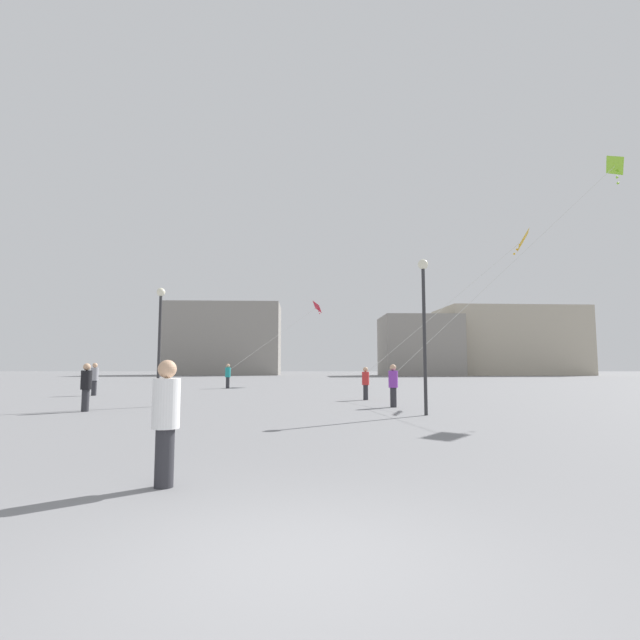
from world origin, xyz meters
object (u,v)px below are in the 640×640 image
at_px(lamppost_west, 424,311).
at_px(kite_amber_delta, 520,242).
at_px(person_in_teal, 228,375).
at_px(kite_crimson_delta, 317,308).
at_px(person_in_purple, 393,384).
at_px(person_in_grey, 94,378).
at_px(building_right_hall, 509,342).
at_px(building_left_hall, 224,339).
at_px(person_in_white, 166,417).
at_px(person_in_red, 366,382).
at_px(person_in_black, 86,385).
at_px(lamppost_east, 160,326).
at_px(building_centre_hall, 419,346).
at_px(kite_lime_delta, 610,172).

bearing_deg(lamppost_west, kite_amber_delta, 47.14).
bearing_deg(kite_amber_delta, person_in_teal, 143.32).
bearing_deg(kite_crimson_delta, kite_amber_delta, -60.70).
height_order(person_in_purple, person_in_grey, person_in_grey).
relative_size(person_in_grey, building_right_hall, 0.07).
height_order(kite_crimson_delta, building_left_hall, building_left_hall).
distance_m(person_in_grey, lamppost_west, 19.98).
bearing_deg(person_in_teal, person_in_white, 33.48).
bearing_deg(lamppost_west, person_in_purple, 101.56).
bearing_deg(person_in_teal, building_left_hall, -143.96).
bearing_deg(person_in_red, kite_crimson_delta, 78.42).
distance_m(person_in_teal, person_in_black, 18.31).
distance_m(person_in_grey, lamppost_east, 9.87).
height_order(person_in_purple, building_left_hall, building_left_hall).
distance_m(person_in_purple, kite_crimson_delta, 23.24).
height_order(person_in_white, kite_amber_delta, kite_amber_delta).
height_order(kite_amber_delta, building_centre_hall, building_centre_hall).
xyz_separation_m(building_right_hall, lamppost_west, (-31.28, -73.08, -2.66)).
relative_size(building_centre_hall, lamppost_west, 2.51).
bearing_deg(person_in_grey, person_in_teal, 53.03).
bearing_deg(kite_crimson_delta, person_in_red, -81.38).
xyz_separation_m(kite_amber_delta, lamppost_west, (-6.28, -6.77, -4.24)).
bearing_deg(building_right_hall, building_centre_hall, -162.60).
bearing_deg(person_in_black, person_in_grey, -110.54).
bearing_deg(person_in_grey, kite_lime_delta, -20.87).
xyz_separation_m(person_in_grey, person_in_black, (4.29, -9.49, -0.04)).
relative_size(building_left_hall, lamppost_east, 4.37).
bearing_deg(person_in_white, person_in_purple, -77.40).
bearing_deg(building_right_hall, building_left_hall, 179.18).
xyz_separation_m(person_in_teal, kite_amber_delta, (17.06, -12.71, 6.82)).
bearing_deg(lamppost_west, building_centre_hall, 78.86).
bearing_deg(person_in_red, person_in_grey, 147.25).
xyz_separation_m(kite_amber_delta, building_right_hall, (25.00, 66.31, -1.57)).
relative_size(person_in_grey, person_in_black, 1.05).
xyz_separation_m(person_in_black, building_centre_hall, (25.64, 66.21, 4.23)).
xyz_separation_m(person_in_black, kite_crimson_delta, (8.20, 24.15, 5.88)).
xyz_separation_m(kite_crimson_delta, kite_lime_delta, (12.60, -22.70, 2.89)).
distance_m(building_right_hall, lamppost_west, 79.54).
bearing_deg(person_in_black, building_centre_hall, -156.06).
bearing_deg(building_left_hall, person_in_teal, -77.62).
distance_m(person_in_grey, kite_amber_delta, 24.25).
relative_size(person_in_white, lamppost_west, 0.33).
bearing_deg(person_in_white, kite_crimson_delta, -58.51).
bearing_deg(building_left_hall, kite_lime_delta, -66.36).
bearing_deg(person_in_black, kite_amber_delta, 151.65).
relative_size(kite_lime_delta, kite_amber_delta, 1.17).
bearing_deg(kite_crimson_delta, person_in_black, -108.75).
bearing_deg(building_centre_hall, person_in_teal, -116.64).
height_order(person_in_purple, lamppost_east, lamppost_east).
height_order(building_left_hall, building_right_hall, building_left_hall).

